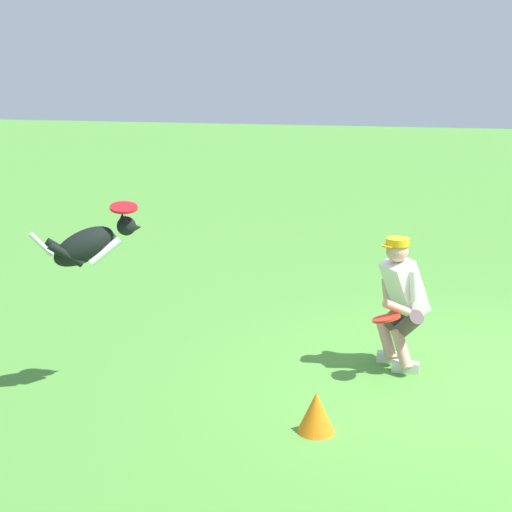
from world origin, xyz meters
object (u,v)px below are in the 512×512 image
Objects in this scene: person at (401,299)px; training_cone at (316,412)px; dog at (89,245)px; frisbee_flying at (124,207)px; frisbee_held at (386,318)px.

person is 1.75m from training_cone.
person is at bearing -11.02° from dog.
training_cone is at bearing -45.79° from dog.
frisbee_flying is at bearing -7.54° from dog.
person is 3.81× the size of training_cone.
dog is 2.45× the size of training_cone.
frisbee_flying is (2.36, 1.06, 0.97)m from person.
training_cone is at bearing 34.98° from person.
frisbee_held is (-2.52, -0.84, -0.74)m from dog.
person is 2.76m from frisbee_flying.
training_cone is (-1.81, 0.51, -1.50)m from frisbee_flying.
frisbee_flying is 0.92× the size of frisbee_held.
frisbee_flying is 2.58m from frisbee_held.
training_cone is (0.55, 1.58, -0.53)m from person.
person is at bearing -155.70° from frisbee_flying.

